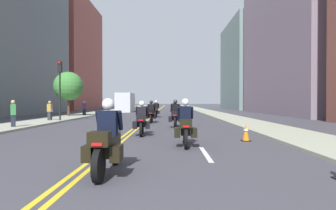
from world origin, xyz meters
TOP-DOWN VIEW (x-y plane):
  - ground_plane at (0.00, 48.00)m, footprint 264.00×264.00m
  - sidewalk_left at (-7.49, 48.00)m, footprint 2.90×144.00m
  - sidewalk_right at (7.49, 48.00)m, footprint 2.90×144.00m
  - centreline_yellow_inner at (-0.12, 48.00)m, footprint 0.12×132.00m
  - centreline_yellow_outer at (0.12, 48.00)m, footprint 0.12×132.00m
  - lane_dashes_white at (3.02, 29.00)m, footprint 0.14×56.40m
  - building_left_1 at (-17.15, 33.29)m, footprint 6.65×21.01m
  - building_left_2 at (-17.08, 55.92)m, footprint 6.50×19.66m
  - building_right_2 at (16.89, 56.52)m, footprint 6.12×17.82m
  - motorcycle_0 at (0.61, 5.70)m, footprint 0.77×2.27m
  - motorcycle_1 at (2.50, 9.49)m, footprint 0.77×2.27m
  - motorcycle_2 at (0.67, 12.58)m, footprint 0.78×2.10m
  - motorcycle_3 at (2.30, 16.65)m, footprint 0.78×2.17m
  - motorcycle_4 at (0.60, 20.29)m, footprint 0.76×2.23m
  - motorcycle_5 at (2.50, 23.86)m, footprint 0.76×2.27m
  - motorcycle_6 at (0.61, 27.45)m, footprint 0.77×2.25m
  - motorcycle_7 at (2.44, 31.35)m, footprint 0.77×2.21m
  - traffic_cone_1 at (4.95, 10.72)m, footprint 0.34×0.34m
  - traffic_light_near at (-6.44, 21.17)m, footprint 0.28×0.38m
  - pedestrian_0 at (-7.25, 21.22)m, footprint 0.51×0.32m
  - pedestrian_1 at (-6.92, 15.57)m, footprint 0.40×0.42m
  - pedestrian_2 at (-7.09, 29.39)m, footprint 0.50×0.29m
  - street_tree_1 at (-8.09, 27.53)m, footprint 2.86×2.86m
  - parked_truck at (-4.64, 42.07)m, footprint 2.20×6.50m

SIDE VIEW (x-z plane):
  - ground_plane at x=0.00m, z-range 0.00..0.00m
  - centreline_yellow_inner at x=-0.12m, z-range 0.00..0.01m
  - centreline_yellow_outer at x=0.12m, z-range 0.00..0.01m
  - lane_dashes_white at x=3.02m, z-range 0.00..0.01m
  - sidewalk_left at x=-7.49m, z-range 0.00..0.12m
  - sidewalk_right at x=7.49m, z-range 0.00..0.12m
  - traffic_cone_1 at x=4.95m, z-range 0.00..0.69m
  - motorcycle_7 at x=2.44m, z-range -0.15..1.45m
  - motorcycle_4 at x=0.60m, z-range -0.16..1.47m
  - motorcycle_0 at x=0.61m, z-range -0.15..1.47m
  - motorcycle_5 at x=2.50m, z-range -0.16..1.48m
  - motorcycle_2 at x=0.67m, z-range -0.13..1.46m
  - motorcycle_6 at x=0.61m, z-range -0.16..1.50m
  - motorcycle_1 at x=2.50m, z-range -0.15..1.51m
  - motorcycle_3 at x=2.30m, z-range -0.15..1.52m
  - pedestrian_2 at x=-7.09m, z-range 0.02..1.63m
  - pedestrian_0 at x=-7.25m, z-range 0.02..1.64m
  - pedestrian_1 at x=-6.92m, z-range 0.02..1.66m
  - parked_truck at x=-4.64m, z-range -0.13..2.67m
  - street_tree_1 at x=-8.09m, z-range 0.81..5.31m
  - traffic_light_near at x=-6.44m, z-range 0.90..5.51m
  - building_right_2 at x=16.89m, z-range 0.00..17.36m
  - building_left_2 at x=-17.08m, z-range 0.00..21.54m
  - building_left_1 at x=-17.15m, z-range 0.00..21.59m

